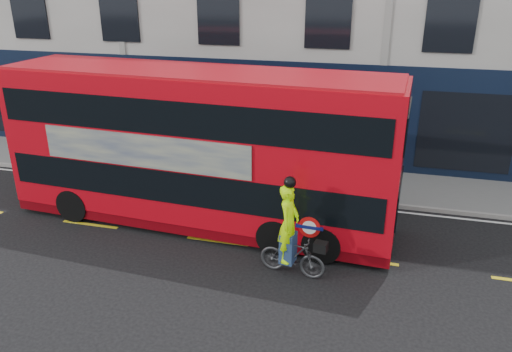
% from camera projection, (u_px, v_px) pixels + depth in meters
% --- Properties ---
extents(ground, '(120.00, 120.00, 0.00)m').
position_uv_depth(ground, '(359.00, 293.00, 11.64)').
color(ground, black).
rests_on(ground, ground).
extents(pavement, '(60.00, 3.00, 0.12)m').
position_uv_depth(pavement, '(372.00, 186.00, 17.45)').
color(pavement, slate).
rests_on(pavement, ground).
extents(kerb, '(60.00, 0.12, 0.13)m').
position_uv_depth(kerb, '(370.00, 203.00, 16.10)').
color(kerb, gray).
rests_on(kerb, ground).
extents(road_edge_line, '(58.00, 0.10, 0.01)m').
position_uv_depth(road_edge_line, '(369.00, 209.00, 15.86)').
color(road_edge_line, silver).
rests_on(road_edge_line, ground).
extents(lane_dashes, '(58.00, 0.12, 0.01)m').
position_uv_depth(lane_dashes, '(363.00, 260.00, 12.98)').
color(lane_dashes, yellow).
rests_on(lane_dashes, ground).
extents(bus, '(11.40, 3.24, 4.54)m').
position_uv_depth(bus, '(200.00, 148.00, 14.20)').
color(bus, red).
rests_on(bus, ground).
extents(cyclist, '(1.73, 0.78, 2.60)m').
position_uv_depth(cyclist, '(291.00, 241.00, 12.08)').
color(cyclist, '#3E4043').
rests_on(cyclist, ground).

